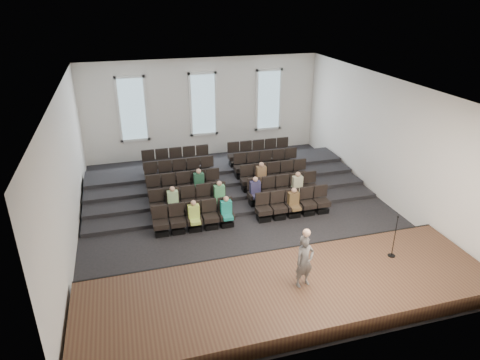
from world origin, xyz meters
TOP-DOWN VIEW (x-y plane):
  - ground at (0.00, 0.00)m, footprint 14.00×14.00m
  - ceiling at (0.00, 0.00)m, footprint 12.00×14.00m
  - wall_back at (0.00, 7.02)m, footprint 12.00×0.04m
  - wall_front at (0.00, -7.02)m, footprint 12.00×0.04m
  - wall_left at (-6.02, 0.00)m, footprint 0.04×14.00m
  - wall_right at (6.02, 0.00)m, footprint 0.04×14.00m
  - stage at (0.00, -5.10)m, footprint 11.80×3.60m
  - stage_lip at (0.00, -3.33)m, footprint 11.80×0.06m
  - risers at (0.00, 3.17)m, footprint 11.80×4.80m
  - seating_rows at (-0.00, 1.54)m, footprint 6.80×4.70m
  - windows at (0.00, 6.95)m, footprint 8.44×0.10m
  - audience at (-0.08, 0.34)m, footprint 5.45×2.64m
  - speaker at (0.32, -5.18)m, footprint 0.62×0.47m
  - mic_stand at (3.52, -4.63)m, footprint 0.23×0.23m

SIDE VIEW (x-z plane):
  - ground at x=0.00m, z-range 0.00..0.00m
  - risers at x=0.00m, z-range -0.10..0.50m
  - stage at x=0.00m, z-range 0.00..0.50m
  - stage_lip at x=0.00m, z-range -0.01..0.51m
  - seating_rows at x=0.00m, z-range -0.15..1.52m
  - audience at x=-0.08m, z-range 0.26..1.36m
  - mic_stand at x=3.52m, z-range 0.22..1.62m
  - speaker at x=0.32m, z-range 0.50..2.04m
  - wall_back at x=0.00m, z-range 0.00..5.00m
  - wall_front at x=0.00m, z-range 0.00..5.00m
  - wall_left at x=-6.02m, z-range 0.00..5.00m
  - wall_right at x=6.02m, z-range 0.00..5.00m
  - windows at x=0.00m, z-range 1.08..4.32m
  - ceiling at x=0.00m, z-range 5.00..5.02m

